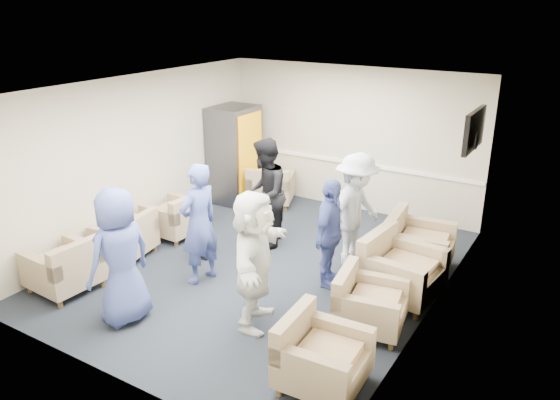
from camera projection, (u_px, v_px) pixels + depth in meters
The scene contains 25 objects.
floor at pixel (265, 267), 8.27m from camera, with size 6.00×6.00×0.00m, color black.
ceiling at pixel (263, 87), 7.34m from camera, with size 6.00×6.00×0.00m, color white.
back_wall at pixel (351, 139), 10.21m from camera, with size 5.00×0.02×2.70m, color beige.
front_wall at pixel (99, 264), 5.40m from camera, with size 5.00×0.02×2.70m, color beige.
left_wall at pixel (137, 157), 9.03m from camera, with size 0.02×6.00×2.70m, color beige.
right_wall at pixel (437, 216), 6.58m from camera, with size 0.02×6.00×2.70m, color beige.
chair_rail at pixel (349, 162), 10.35m from camera, with size 4.98×0.04×0.06m, color white.
tv at pixel (474, 130), 7.81m from camera, with size 0.10×1.00×0.58m.
armchair_left_near at pixel (67, 269), 7.48m from camera, with size 0.89×0.89×0.67m.
armchair_left_mid at pixel (127, 238), 8.50m from camera, with size 0.89×0.89×0.62m.
armchair_left_far at pixel (176, 218), 9.24m from camera, with size 0.83×0.83×0.65m.
armchair_right_near at pixel (318, 358), 5.63m from camera, with size 0.87×0.87×0.67m.
armchair_right_midnear at pixel (366, 305), 6.63m from camera, with size 0.92×0.92×0.64m.
armchair_right_midfar at pixel (398, 271), 7.32m from camera, with size 1.02×1.02×0.75m.
armchair_right_far at pixel (415, 246), 8.11m from camera, with size 1.00×1.00×0.73m.
armchair_corner at pixel (271, 188), 10.67m from camera, with size 1.08×1.08×0.67m.
vending_machine at pixel (235, 154), 10.70m from camera, with size 0.77×0.90×1.89m.
backpack at pixel (202, 242), 8.51m from camera, with size 0.29×0.21×0.49m.
pillow at pixel (65, 257), 7.43m from camera, with size 0.42×0.31×0.12m, color beige.
person_front_left at pixel (120, 256), 6.62m from camera, with size 0.86×0.56×1.75m, color #3D4C94.
person_mid_left at pixel (199, 224), 7.59m from camera, with size 0.64×0.42×1.75m, color #3D4C94.
person_back_left at pixel (265, 194), 8.68m from camera, with size 0.87×0.68×1.79m, color black.
person_back_right at pixel (356, 211), 8.04m from camera, with size 1.13×0.65×1.75m, color white.
person_mid_right at pixel (330, 234), 7.49m from camera, with size 0.92×0.38×1.57m, color #3D4C94.
person_front_right at pixel (254, 260), 6.54m from camera, with size 1.62×0.52×1.75m, color white.
Camera 1 is at (4.06, -6.20, 3.81)m, focal length 35.00 mm.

